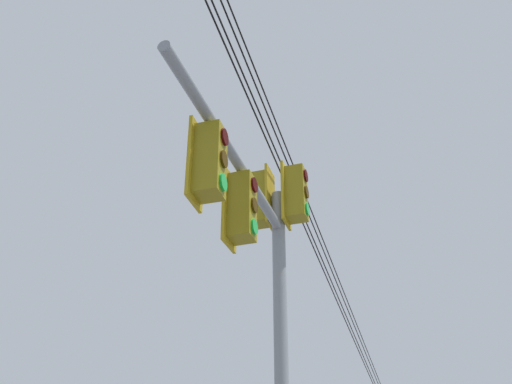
% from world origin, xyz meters
% --- Properties ---
extents(signal_mast_assembly, '(4.19, 1.93, 7.37)m').
position_xyz_m(signal_mast_assembly, '(-0.07, 0.77, 5.28)').
color(signal_mast_assembly, gray).
rests_on(signal_mast_assembly, ground).
extents(overhead_wire_span, '(30.14, 9.38, 1.63)m').
position_xyz_m(overhead_wire_span, '(2.07, 0.07, 7.83)').
color(overhead_wire_span, black).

